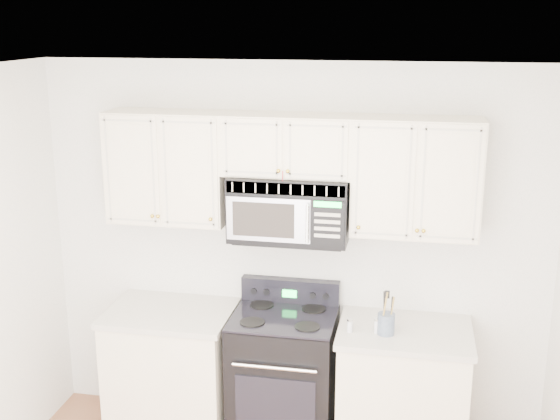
# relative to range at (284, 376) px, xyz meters

# --- Properties ---
(room) EXTENTS (3.51, 3.51, 2.61)m
(room) POSITION_rel_range_xyz_m (0.00, -1.46, 0.82)
(room) COLOR brown
(room) RESTS_ON ground
(base_cabinet_left) EXTENTS (0.86, 0.65, 0.92)m
(base_cabinet_left) POSITION_rel_range_xyz_m (-0.80, -0.02, -0.06)
(base_cabinet_left) COLOR #F1E3CB
(base_cabinet_left) RESTS_ON ground
(base_cabinet_right) EXTENTS (0.86, 0.65, 0.92)m
(base_cabinet_right) POSITION_rel_range_xyz_m (0.80, -0.02, -0.06)
(base_cabinet_right) COLOR #F1E3CB
(base_cabinet_right) RESTS_ON ground
(range) EXTENTS (0.69, 0.63, 1.10)m
(range) POSITION_rel_range_xyz_m (0.00, 0.00, 0.00)
(range) COLOR black
(range) RESTS_ON ground
(upper_cabinets) EXTENTS (2.44, 0.37, 0.75)m
(upper_cabinets) POSITION_rel_range_xyz_m (0.00, 0.13, 1.45)
(upper_cabinets) COLOR #F1E3CB
(upper_cabinets) RESTS_ON ground
(microwave) EXTENTS (0.78, 0.44, 0.43)m
(microwave) POSITION_rel_range_xyz_m (0.02, 0.09, 1.18)
(microwave) COLOR black
(microwave) RESTS_ON ground
(utensil_crock) EXTENTS (0.11, 0.11, 0.30)m
(utensil_crock) POSITION_rel_range_xyz_m (0.68, -0.12, 0.51)
(utensil_crock) COLOR slate
(utensil_crock) RESTS_ON base_cabinet_right
(shaker_salt) EXTENTS (0.04, 0.04, 0.09)m
(shaker_salt) POSITION_rel_range_xyz_m (0.45, -0.13, 0.48)
(shaker_salt) COLOR silver
(shaker_salt) RESTS_ON base_cabinet_right
(shaker_pepper) EXTENTS (0.04, 0.04, 0.10)m
(shaker_pepper) POSITION_rel_range_xyz_m (0.63, -0.11, 0.49)
(shaker_pepper) COLOR silver
(shaker_pepper) RESTS_ON base_cabinet_right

